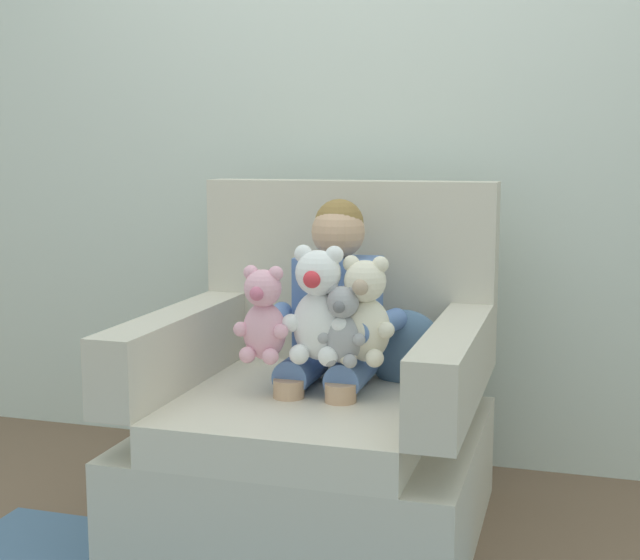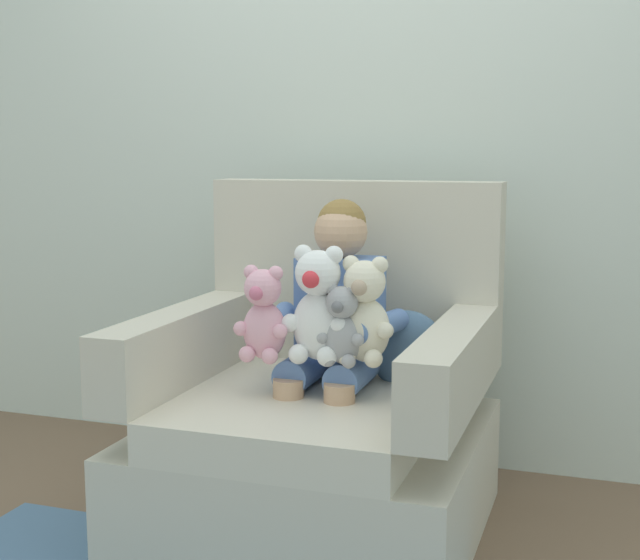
{
  "view_description": "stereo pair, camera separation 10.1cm",
  "coord_description": "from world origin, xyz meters",
  "px_view_note": "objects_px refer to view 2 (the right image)",
  "views": [
    {
      "loc": [
        0.77,
        -2.5,
        1.19
      ],
      "look_at": [
        0.03,
        -0.05,
        0.81
      ],
      "focal_mm": 49.07,
      "sensor_mm": 36.0,
      "label": 1
    },
    {
      "loc": [
        0.86,
        -2.47,
        1.19
      ],
      "look_at": [
        0.03,
        -0.05,
        0.81
      ],
      "focal_mm": 49.07,
      "sensor_mm": 36.0,
      "label": 2
    }
  ],
  "objects_px": {
    "plush_pink": "(263,316)",
    "plush_grey": "(342,327)",
    "seated_child": "(334,318)",
    "throw_pillow": "(407,351)",
    "plush_cream": "(365,313)",
    "armchair": "(320,423)",
    "plush_white": "(318,308)"
  },
  "relations": [
    {
      "from": "throw_pillow",
      "to": "plush_grey",
      "type": "bearing_deg",
      "value": -115.22
    },
    {
      "from": "throw_pillow",
      "to": "plush_pink",
      "type": "bearing_deg",
      "value": -141.43
    },
    {
      "from": "plush_grey",
      "to": "plush_white",
      "type": "relative_size",
      "value": 0.7
    },
    {
      "from": "armchair",
      "to": "plush_grey",
      "type": "xyz_separation_m",
      "value": [
        0.12,
        -0.14,
        0.35
      ]
    },
    {
      "from": "plush_pink",
      "to": "throw_pillow",
      "type": "xyz_separation_m",
      "value": [
        0.37,
        0.3,
        -0.14
      ]
    },
    {
      "from": "armchair",
      "to": "throw_pillow",
      "type": "bearing_deg",
      "value": 28.66
    },
    {
      "from": "throw_pillow",
      "to": "plush_cream",
      "type": "bearing_deg",
      "value": -107.82
    },
    {
      "from": "throw_pillow",
      "to": "plush_white",
      "type": "bearing_deg",
      "value": -129.58
    },
    {
      "from": "plush_pink",
      "to": "plush_grey",
      "type": "distance_m",
      "value": 0.24
    },
    {
      "from": "seated_child",
      "to": "plush_white",
      "type": "height_order",
      "value": "seated_child"
    },
    {
      "from": "plush_grey",
      "to": "throw_pillow",
      "type": "bearing_deg",
      "value": 53.48
    },
    {
      "from": "seated_child",
      "to": "throw_pillow",
      "type": "distance_m",
      "value": 0.26
    },
    {
      "from": "seated_child",
      "to": "throw_pillow",
      "type": "relative_size",
      "value": 3.17
    },
    {
      "from": "plush_pink",
      "to": "plush_grey",
      "type": "bearing_deg",
      "value": 20.85
    },
    {
      "from": "armchair",
      "to": "plush_grey",
      "type": "distance_m",
      "value": 0.39
    },
    {
      "from": "seated_child",
      "to": "plush_pink",
      "type": "bearing_deg",
      "value": -120.76
    },
    {
      "from": "seated_child",
      "to": "plush_cream",
      "type": "xyz_separation_m",
      "value": [
        0.14,
        -0.13,
        0.05
      ]
    },
    {
      "from": "seated_child",
      "to": "plush_cream",
      "type": "height_order",
      "value": "seated_child"
    },
    {
      "from": "seated_child",
      "to": "plush_cream",
      "type": "distance_m",
      "value": 0.2
    },
    {
      "from": "plush_grey",
      "to": "plush_white",
      "type": "distance_m",
      "value": 0.1
    },
    {
      "from": "seated_child",
      "to": "plush_grey",
      "type": "xyz_separation_m",
      "value": [
        0.08,
        -0.18,
        0.01
      ]
    },
    {
      "from": "seated_child",
      "to": "plush_grey",
      "type": "bearing_deg",
      "value": -56.91
    },
    {
      "from": "throw_pillow",
      "to": "seated_child",
      "type": "bearing_deg",
      "value": -154.83
    },
    {
      "from": "seated_child",
      "to": "plush_pink",
      "type": "height_order",
      "value": "seated_child"
    },
    {
      "from": "armchair",
      "to": "plush_white",
      "type": "bearing_deg",
      "value": -74.19
    },
    {
      "from": "armchair",
      "to": "plush_pink",
      "type": "height_order",
      "value": "armchair"
    },
    {
      "from": "plush_pink",
      "to": "plush_cream",
      "type": "distance_m",
      "value": 0.3
    },
    {
      "from": "plush_grey",
      "to": "throw_pillow",
      "type": "height_order",
      "value": "plush_grey"
    },
    {
      "from": "seated_child",
      "to": "plush_grey",
      "type": "distance_m",
      "value": 0.2
    },
    {
      "from": "plush_pink",
      "to": "plush_cream",
      "type": "xyz_separation_m",
      "value": [
        0.3,
        0.06,
        0.01
      ]
    },
    {
      "from": "throw_pillow",
      "to": "armchair",
      "type": "bearing_deg",
      "value": -151.34
    },
    {
      "from": "armchair",
      "to": "plush_cream",
      "type": "distance_m",
      "value": 0.43
    }
  ]
}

